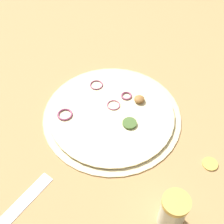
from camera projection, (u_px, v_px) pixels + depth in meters
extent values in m
plane|color=tan|center=(112.00, 116.00, 0.85)|extent=(3.00, 3.00, 0.00)
cylinder|color=beige|center=(112.00, 115.00, 0.85)|extent=(0.38, 0.38, 0.01)
cylinder|color=beige|center=(112.00, 114.00, 0.85)|extent=(0.34, 0.34, 0.00)
cylinder|color=#47662D|center=(130.00, 123.00, 0.82)|extent=(0.04, 0.04, 0.01)
torus|color=#A34C70|center=(114.00, 105.00, 0.86)|extent=(0.04, 0.04, 0.00)
torus|color=#934266|center=(126.00, 96.00, 0.88)|extent=(0.03, 0.03, 0.00)
torus|color=#934266|center=(65.00, 114.00, 0.84)|extent=(0.04, 0.04, 0.01)
torus|color=#934266|center=(96.00, 85.00, 0.91)|extent=(0.04, 0.04, 0.00)
ellipsoid|color=#996633|center=(140.00, 100.00, 0.87)|extent=(0.03, 0.03, 0.01)
cube|color=silver|center=(15.00, 211.00, 0.68)|extent=(0.21, 0.11, 0.00)
cylinder|color=silver|center=(172.00, 213.00, 0.63)|extent=(0.05, 0.05, 0.09)
cylinder|color=gold|center=(176.00, 202.00, 0.59)|extent=(0.06, 0.06, 0.01)
cylinder|color=gold|center=(210.00, 163.00, 0.75)|extent=(0.04, 0.04, 0.01)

